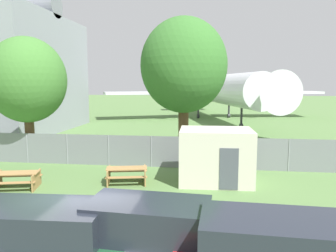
{
  "coord_description": "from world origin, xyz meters",
  "views": [
    {
      "loc": [
        3.33,
        -8.49,
        4.82
      ],
      "look_at": [
        0.59,
        12.72,
        2.0
      ],
      "focal_mm": 35.0,
      "sensor_mm": 36.0,
      "label": 1
    }
  ],
  "objects_px": {
    "portable_cabin": "(216,156)",
    "picnic_bench_open_grass": "(16,178)",
    "airplane": "(216,89)",
    "picnic_bench_near_cabin": "(127,173)",
    "car_dark_green_suv_near_left": "(42,239)",
    "tree_near_hangar": "(184,66)",
    "car_white_van_centre": "(149,237)",
    "tree_left_of_cabin": "(27,80)"
  },
  "relations": [
    {
      "from": "tree_left_of_cabin",
      "to": "car_dark_green_suv_near_left",
      "type": "bearing_deg",
      "value": -58.86
    },
    {
      "from": "picnic_bench_near_cabin",
      "to": "tree_left_of_cabin",
      "type": "height_order",
      "value": "tree_left_of_cabin"
    },
    {
      "from": "car_white_van_centre",
      "to": "picnic_bench_open_grass",
      "type": "bearing_deg",
      "value": 145.02
    },
    {
      "from": "picnic_bench_near_cabin",
      "to": "picnic_bench_open_grass",
      "type": "relative_size",
      "value": 0.97
    },
    {
      "from": "portable_cabin",
      "to": "car_dark_green_suv_near_left",
      "type": "relative_size",
      "value": 0.8
    },
    {
      "from": "picnic_bench_open_grass",
      "to": "car_dark_green_suv_near_left",
      "type": "height_order",
      "value": "car_dark_green_suv_near_left"
    },
    {
      "from": "picnic_bench_open_grass",
      "to": "picnic_bench_near_cabin",
      "type": "bearing_deg",
      "value": 17.06
    },
    {
      "from": "picnic_bench_open_grass",
      "to": "tree_near_hangar",
      "type": "xyz_separation_m",
      "value": [
        7.06,
        7.6,
        5.42
      ]
    },
    {
      "from": "picnic_bench_open_grass",
      "to": "tree_left_of_cabin",
      "type": "distance_m",
      "value": 7.31
    },
    {
      "from": "tree_near_hangar",
      "to": "tree_left_of_cabin",
      "type": "xyz_separation_m",
      "value": [
        -9.38,
        -2.31,
        -0.93
      ]
    },
    {
      "from": "portable_cabin",
      "to": "car_dark_green_suv_near_left",
      "type": "bearing_deg",
      "value": -119.36
    },
    {
      "from": "tree_near_hangar",
      "to": "picnic_bench_open_grass",
      "type": "bearing_deg",
      "value": -132.92
    },
    {
      "from": "portable_cabin",
      "to": "picnic_bench_open_grass",
      "type": "relative_size",
      "value": 1.56
    },
    {
      "from": "portable_cabin",
      "to": "car_white_van_centre",
      "type": "height_order",
      "value": "portable_cabin"
    },
    {
      "from": "portable_cabin",
      "to": "car_white_van_centre",
      "type": "xyz_separation_m",
      "value": [
        -1.78,
        -8.11,
        -0.31
      ]
    },
    {
      "from": "airplane",
      "to": "picnic_bench_open_grass",
      "type": "relative_size",
      "value": 16.21
    },
    {
      "from": "portable_cabin",
      "to": "tree_near_hangar",
      "type": "relative_size",
      "value": 0.39
    },
    {
      "from": "airplane",
      "to": "car_dark_green_suv_near_left",
      "type": "relative_size",
      "value": 8.27
    },
    {
      "from": "airplane",
      "to": "car_white_van_centre",
      "type": "xyz_separation_m",
      "value": [
        -2.21,
        -36.94,
        -3.0
      ]
    },
    {
      "from": "picnic_bench_near_cabin",
      "to": "tree_near_hangar",
      "type": "relative_size",
      "value": 0.25
    },
    {
      "from": "airplane",
      "to": "tree_near_hangar",
      "type": "relative_size",
      "value": 4.1
    },
    {
      "from": "portable_cabin",
      "to": "picnic_bench_open_grass",
      "type": "bearing_deg",
      "value": -168.41
    },
    {
      "from": "airplane",
      "to": "tree_near_hangar",
      "type": "distance_m",
      "value": 23.64
    },
    {
      "from": "picnic_bench_near_cabin",
      "to": "picnic_bench_open_grass",
      "type": "bearing_deg",
      "value": -162.94
    },
    {
      "from": "portable_cabin",
      "to": "airplane",
      "type": "bearing_deg",
      "value": 87.13
    },
    {
      "from": "airplane",
      "to": "tree_left_of_cabin",
      "type": "xyz_separation_m",
      "value": [
        -11.85,
        -25.74,
        0.97
      ]
    },
    {
      "from": "picnic_bench_near_cabin",
      "to": "portable_cabin",
      "type": "bearing_deg",
      "value": 9.56
    },
    {
      "from": "picnic_bench_near_cabin",
      "to": "picnic_bench_open_grass",
      "type": "distance_m",
      "value": 5.05
    },
    {
      "from": "picnic_bench_open_grass",
      "to": "car_dark_green_suv_near_left",
      "type": "distance_m",
      "value": 7.88
    },
    {
      "from": "tree_near_hangar",
      "to": "tree_left_of_cabin",
      "type": "height_order",
      "value": "tree_near_hangar"
    },
    {
      "from": "picnic_bench_open_grass",
      "to": "tree_near_hangar",
      "type": "relative_size",
      "value": 0.25
    },
    {
      "from": "car_dark_green_suv_near_left",
      "to": "car_white_van_centre",
      "type": "distance_m",
      "value": 2.66
    },
    {
      "from": "airplane",
      "to": "tree_left_of_cabin",
      "type": "relative_size",
      "value": 4.84
    },
    {
      "from": "portable_cabin",
      "to": "car_dark_green_suv_near_left",
      "type": "xyz_separation_m",
      "value": [
        -4.4,
        -8.51,
        -0.34
      ]
    },
    {
      "from": "airplane",
      "to": "car_white_van_centre",
      "type": "height_order",
      "value": "airplane"
    },
    {
      "from": "car_white_van_centre",
      "to": "tree_left_of_cabin",
      "type": "bearing_deg",
      "value": 134.67
    },
    {
      "from": "picnic_bench_open_grass",
      "to": "airplane",
      "type": "bearing_deg",
      "value": 72.93
    },
    {
      "from": "tree_near_hangar",
      "to": "car_white_van_centre",
      "type": "distance_m",
      "value": 14.37
    },
    {
      "from": "airplane",
      "to": "picnic_bench_near_cabin",
      "type": "distance_m",
      "value": 30.13
    },
    {
      "from": "car_dark_green_suv_near_left",
      "to": "car_white_van_centre",
      "type": "xyz_separation_m",
      "value": [
        2.63,
        0.4,
        0.03
      ]
    },
    {
      "from": "picnic_bench_near_cabin",
      "to": "tree_left_of_cabin",
      "type": "xyz_separation_m",
      "value": [
        -7.14,
        3.8,
        4.49
      ]
    },
    {
      "from": "portable_cabin",
      "to": "picnic_bench_open_grass",
      "type": "xyz_separation_m",
      "value": [
        -9.09,
        -2.2,
        -0.82
      ]
    }
  ]
}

